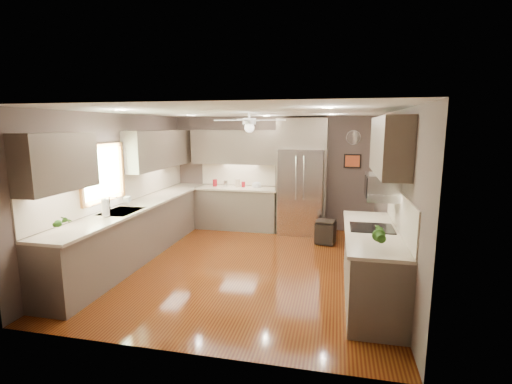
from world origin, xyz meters
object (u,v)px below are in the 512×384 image
at_px(canister_a, 215,183).
at_px(potted_plant_right, 379,235).
at_px(stool, 326,232).
at_px(microwave, 382,187).
at_px(paper_towel, 105,208).
at_px(canister_b, 226,184).
at_px(soap_bottle, 128,199).
at_px(potted_plant_left, 61,222).
at_px(canister_d, 243,184).
at_px(bowl, 256,187).
at_px(refrigerator, 301,178).
at_px(canister_c, 238,183).

distance_m(canister_a, potted_plant_right, 4.94).
bearing_deg(stool, microwave, -68.98).
bearing_deg(paper_towel, canister_a, 77.61).
bearing_deg(canister_a, canister_b, 1.58).
relative_size(canister_a, soap_bottle, 0.76).
bearing_deg(paper_towel, potted_plant_left, -90.97).
xyz_separation_m(canister_d, potted_plant_left, (-1.35, -4.03, 0.09)).
xyz_separation_m(potted_plant_right, paper_towel, (-3.85, 0.69, -0.02)).
relative_size(potted_plant_left, bowl, 1.43).
bearing_deg(refrigerator, potted_plant_left, -124.00).
distance_m(canister_a, potted_plant_left, 4.06).
xyz_separation_m(potted_plant_left, paper_towel, (0.02, 0.90, -0.01)).
bearing_deg(microwave, stool, 111.02).
distance_m(potted_plant_left, microwave, 4.18).
height_order(potted_plant_right, paper_towel, potted_plant_right).
relative_size(potted_plant_left, microwave, 0.54).
relative_size(soap_bottle, microwave, 0.38).
bearing_deg(soap_bottle, potted_plant_right, -21.09).
relative_size(potted_plant_right, bowl, 1.57).
height_order(canister_b, potted_plant_right, potted_plant_right).
bearing_deg(soap_bottle, microwave, -7.19).
relative_size(canister_c, refrigerator, 0.07).
height_order(canister_c, refrigerator, refrigerator).
xyz_separation_m(soap_bottle, potted_plant_right, (3.99, -1.54, 0.06)).
xyz_separation_m(stool, paper_towel, (-3.20, -2.33, 0.84)).
xyz_separation_m(canister_c, microwave, (2.76, -2.80, 0.45)).
height_order(canister_a, canister_c, canister_c).
bearing_deg(refrigerator, stool, -51.88).
bearing_deg(bowl, soap_bottle, -128.15).
height_order(canister_a, potted_plant_left, potted_plant_left).
height_order(canister_c, bowl, canister_c).
bearing_deg(potted_plant_right, canister_b, 127.51).
height_order(soap_bottle, potted_plant_left, potted_plant_left).
height_order(microwave, stool, microwave).
relative_size(canister_d, potted_plant_left, 0.43).
relative_size(canister_c, bowl, 0.85).
bearing_deg(soap_bottle, paper_towel, -80.76).
relative_size(bowl, paper_towel, 0.75).
bearing_deg(refrigerator, soap_bottle, -141.76).
bearing_deg(canister_c, canister_b, -175.21).
xyz_separation_m(canister_d, soap_bottle, (-1.48, -2.28, 0.04)).
distance_m(canister_b, stool, 2.51).
bearing_deg(microwave, soap_bottle, 172.81).
distance_m(canister_b, potted_plant_right, 4.78).
bearing_deg(stool, paper_towel, -143.98).
bearing_deg(potted_plant_right, microwave, 83.36).
bearing_deg(bowl, canister_d, 177.12).
distance_m(canister_d, refrigerator, 1.32).
height_order(refrigerator, stool, refrigerator).
height_order(potted_plant_right, microwave, microwave).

